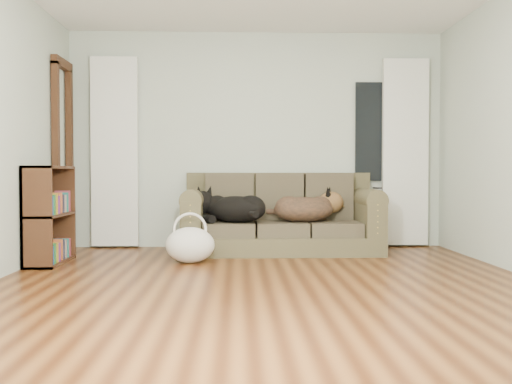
{
  "coord_description": "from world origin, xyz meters",
  "views": [
    {
      "loc": [
        -0.24,
        -4.44,
        0.88
      ],
      "look_at": [
        -0.04,
        1.6,
        0.69
      ],
      "focal_mm": 40.0,
      "sensor_mm": 36.0,
      "label": 1
    }
  ],
  "objects_px": {
    "sofa": "(281,212)",
    "bookshelf": "(50,213)",
    "dog_black_lab": "(232,210)",
    "tote_bag": "(190,247)",
    "dog_shepherd": "(307,209)"
  },
  "relations": [
    {
      "from": "sofa",
      "to": "bookshelf",
      "type": "bearing_deg",
      "value": -162.48
    },
    {
      "from": "bookshelf",
      "to": "sofa",
      "type": "bearing_deg",
      "value": 20.6
    },
    {
      "from": "dog_black_lab",
      "to": "tote_bag",
      "type": "distance_m",
      "value": 0.84
    },
    {
      "from": "sofa",
      "to": "bookshelf",
      "type": "distance_m",
      "value": 2.46
    },
    {
      "from": "dog_black_lab",
      "to": "dog_shepherd",
      "type": "distance_m",
      "value": 0.84
    },
    {
      "from": "dog_shepherd",
      "to": "tote_bag",
      "type": "xyz_separation_m",
      "value": [
        -1.25,
        -0.72,
        -0.33
      ]
    },
    {
      "from": "sofa",
      "to": "bookshelf",
      "type": "xyz_separation_m",
      "value": [
        -2.35,
        -0.74,
        0.05
      ]
    },
    {
      "from": "sofa",
      "to": "tote_bag",
      "type": "height_order",
      "value": "sofa"
    },
    {
      "from": "bookshelf",
      "to": "dog_shepherd",
      "type": "bearing_deg",
      "value": 18.03
    },
    {
      "from": "sofa",
      "to": "bookshelf",
      "type": "relative_size",
      "value": 2.27
    },
    {
      "from": "dog_shepherd",
      "to": "sofa",
      "type": "bearing_deg",
      "value": -12.37
    },
    {
      "from": "dog_black_lab",
      "to": "tote_bag",
      "type": "height_order",
      "value": "dog_black_lab"
    },
    {
      "from": "dog_shepherd",
      "to": "bookshelf",
      "type": "distance_m",
      "value": 2.72
    },
    {
      "from": "tote_bag",
      "to": "bookshelf",
      "type": "height_order",
      "value": "bookshelf"
    },
    {
      "from": "sofa",
      "to": "tote_bag",
      "type": "relative_size",
      "value": 4.47
    }
  ]
}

